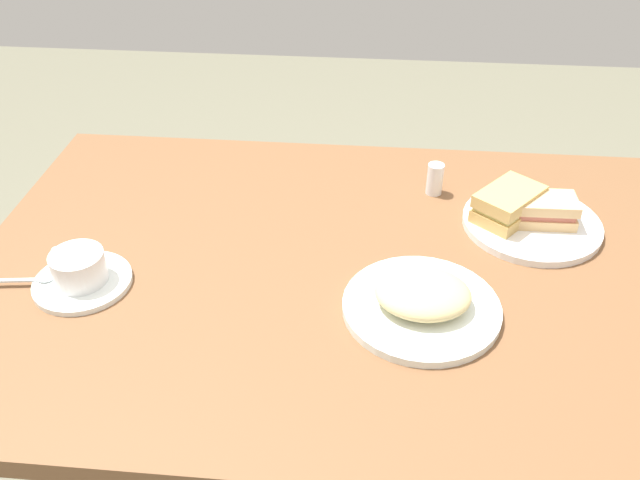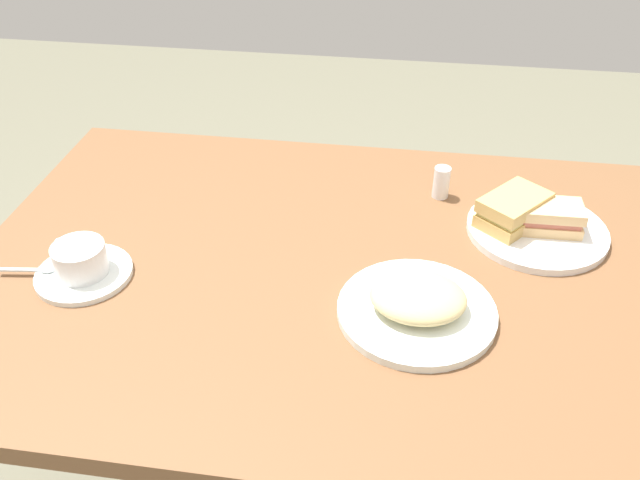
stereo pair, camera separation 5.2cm
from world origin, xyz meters
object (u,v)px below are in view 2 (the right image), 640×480
at_px(dining_table, 341,326).
at_px(sandwich_plate, 537,230).
at_px(side_plate, 417,311).
at_px(sandwich_front, 541,216).
at_px(sandwich_back, 513,210).
at_px(coffee_cup, 79,258).
at_px(spoon, 37,270).
at_px(coffee_saucer, 84,274).
at_px(salt_shaker, 441,182).

bearing_deg(dining_table, sandwich_plate, 23.23).
height_order(dining_table, side_plate, side_plate).
xyz_separation_m(sandwich_front, sandwich_back, (-0.05, 0.01, 0.00)).
distance_m(sandwich_plate, sandwich_front, 0.03).
xyz_separation_m(dining_table, sandwich_plate, (0.34, 0.15, 0.15)).
bearing_deg(sandwich_back, side_plate, -122.09).
bearing_deg(dining_table, sandwich_back, 27.72).
distance_m(dining_table, sandwich_plate, 0.40).
xyz_separation_m(coffee_cup, spoon, (-0.08, -0.01, -0.03)).
relative_size(sandwich_front, spoon, 1.46).
relative_size(spoon, side_plate, 0.40).
height_order(sandwich_plate, sandwich_front, sandwich_front).
distance_m(sandwich_back, coffee_cup, 0.76).
height_order(sandwich_front, side_plate, sandwich_front).
bearing_deg(sandwich_front, sandwich_back, 169.87).
xyz_separation_m(sandwich_front, coffee_saucer, (-0.77, -0.24, -0.03)).
distance_m(sandwich_plate, coffee_saucer, 0.80).
xyz_separation_m(sandwich_front, side_plate, (-0.21, -0.25, -0.03)).
xyz_separation_m(sandwich_back, coffee_cup, (-0.72, -0.25, -0.00)).
distance_m(dining_table, spoon, 0.54).
relative_size(sandwich_front, side_plate, 0.58).
bearing_deg(spoon, coffee_saucer, 7.31).
height_order(coffee_saucer, coffee_cup, coffee_cup).
relative_size(coffee_cup, salt_shaker, 1.64).
relative_size(side_plate, salt_shaker, 3.89).
relative_size(coffee_saucer, side_plate, 0.64).
bearing_deg(salt_shaker, sandwich_front, -30.42).
bearing_deg(side_plate, coffee_cup, 178.47).
height_order(coffee_saucer, spoon, spoon).
bearing_deg(dining_table, salt_shaker, 56.43).
relative_size(sandwich_back, salt_shaker, 2.35).
height_order(sandwich_plate, sandwich_back, sandwich_back).
xyz_separation_m(dining_table, spoon, (-0.50, -0.10, 0.15)).
distance_m(coffee_saucer, coffee_cup, 0.03).
distance_m(sandwich_front, coffee_saucer, 0.80).
bearing_deg(sandwich_back, sandwich_front, -10.13).
bearing_deg(coffee_cup, coffee_saucer, -29.53).
bearing_deg(dining_table, spoon, -168.50).
height_order(sandwich_back, spoon, sandwich_back).
bearing_deg(salt_shaker, coffee_saucer, -149.96).
xyz_separation_m(sandwich_front, coffee_cup, (-0.77, -0.24, -0.00)).
height_order(sandwich_front, coffee_cup, sandwich_front).
height_order(dining_table, spoon, spoon).
xyz_separation_m(spoon, salt_shaker, (0.67, 0.35, 0.02)).
distance_m(dining_table, coffee_saucer, 0.46).
bearing_deg(coffee_cup, sandwich_back, 18.85).
xyz_separation_m(sandwich_back, spoon, (-0.80, -0.26, -0.03)).
xyz_separation_m(dining_table, coffee_cup, (-0.43, -0.09, 0.18)).
xyz_separation_m(coffee_saucer, spoon, (-0.08, -0.01, 0.01)).
distance_m(coffee_saucer, spoon, 0.08).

